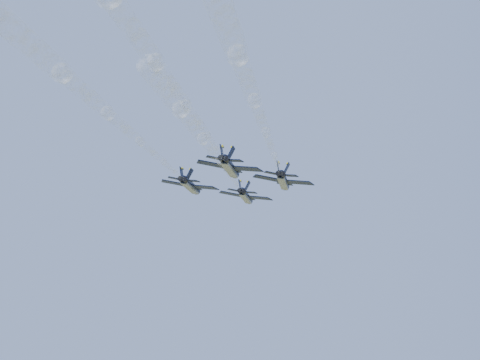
% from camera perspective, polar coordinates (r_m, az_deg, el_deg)
% --- Properties ---
extents(jet_lead, '(11.42, 14.70, 3.51)m').
position_cam_1_polar(jet_lead, '(126.59, 0.58, -1.58)').
color(jet_lead, black).
extents(jet_left, '(11.42, 14.70, 3.51)m').
position_cam_1_polar(jet_left, '(116.24, -4.70, -0.56)').
color(jet_left, black).
extents(jet_right, '(11.42, 14.70, 3.51)m').
position_cam_1_polar(jet_right, '(111.89, 4.14, -0.11)').
color(jet_right, black).
extents(jet_slot, '(11.42, 14.70, 3.51)m').
position_cam_1_polar(jet_slot, '(101.10, -0.93, 1.19)').
color(jet_slot, black).
extents(smoke_trail_lead, '(4.28, 64.67, 2.60)m').
position_cam_1_polar(smoke_trail_lead, '(78.54, -4.35, 5.26)').
color(smoke_trail_lead, white).
extents(smoke_trail_left, '(4.28, 64.67, 2.60)m').
position_cam_1_polar(smoke_trail_left, '(69.99, -13.97, 7.84)').
color(smoke_trail_left, white).
extents(smoke_trail_right, '(4.28, 64.67, 2.60)m').
position_cam_1_polar(smoke_trail_right, '(63.92, 0.79, 9.43)').
color(smoke_trail_right, white).
extents(smoke_trail_slot, '(4.28, 64.67, 2.60)m').
position_cam_1_polar(smoke_trail_slot, '(54.77, -9.56, 13.50)').
color(smoke_trail_slot, white).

